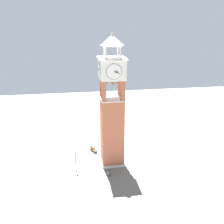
{
  "coord_description": "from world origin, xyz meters",
  "views": [
    {
      "loc": [
        5.92,
        38.15,
        21.99
      ],
      "look_at": [
        0.0,
        0.0,
        8.16
      ],
      "focal_mm": 45.99,
      "sensor_mm": 36.0,
      "label": 1
    }
  ],
  "objects_px": {
    "park_bench": "(93,149)",
    "lamp_post": "(75,153)",
    "trash_bin": "(109,173)",
    "clock_tower": "(112,113)"
  },
  "relations": [
    {
      "from": "trash_bin",
      "to": "lamp_post",
      "type": "bearing_deg",
      "value": -26.89
    },
    {
      "from": "park_bench",
      "to": "lamp_post",
      "type": "height_order",
      "value": "lamp_post"
    },
    {
      "from": "park_bench",
      "to": "lamp_post",
      "type": "relative_size",
      "value": 0.41
    },
    {
      "from": "clock_tower",
      "to": "trash_bin",
      "type": "height_order",
      "value": "clock_tower"
    },
    {
      "from": "park_bench",
      "to": "trash_bin",
      "type": "xyz_separation_m",
      "value": [
        -1.47,
        7.45,
        -0.08
      ]
    },
    {
      "from": "lamp_post",
      "to": "trash_bin",
      "type": "relative_size",
      "value": 5.0
    },
    {
      "from": "clock_tower",
      "to": "lamp_post",
      "type": "distance_m",
      "value": 7.72
    },
    {
      "from": "park_bench",
      "to": "lamp_post",
      "type": "xyz_separation_m",
      "value": [
        3.03,
        5.17,
        2.28
      ]
    },
    {
      "from": "clock_tower",
      "to": "trash_bin",
      "type": "xyz_separation_m",
      "value": [
        1.01,
        3.6,
        -7.6
      ]
    },
    {
      "from": "clock_tower",
      "to": "park_bench",
      "type": "height_order",
      "value": "clock_tower"
    }
  ]
}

